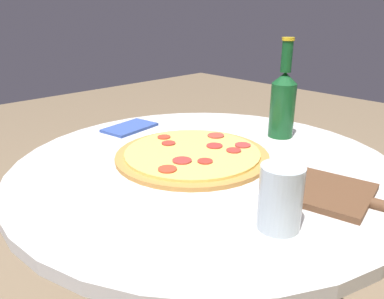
{
  "coord_description": "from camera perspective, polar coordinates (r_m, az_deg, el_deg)",
  "views": [
    {
      "loc": [
        0.56,
        0.54,
        1.04
      ],
      "look_at": [
        0.0,
        -0.04,
        0.73
      ],
      "focal_mm": 35.0,
      "sensor_mm": 36.0,
      "label": 1
    }
  ],
  "objects": [
    {
      "name": "drinking_glass",
      "position": [
        0.6,
        13.33,
        -7.15
      ],
      "size": [
        0.07,
        0.07,
        0.11
      ],
      "color": "#ADBCC6",
      "rests_on": "table"
    },
    {
      "name": "napkin",
      "position": [
        1.1,
        -9.46,
        3.32
      ],
      "size": [
        0.16,
        0.11,
        0.01
      ],
      "color": "#334C99",
      "rests_on": "table"
    },
    {
      "name": "pizza_paddle",
      "position": [
        0.74,
        22.04,
        -6.59
      ],
      "size": [
        0.18,
        0.32,
        0.02
      ],
      "rotation": [
        0.0,
        0.0,
        1.77
      ],
      "color": "brown",
      "rests_on": "table"
    },
    {
      "name": "table",
      "position": [
        0.93,
        1.91,
        -11.86
      ],
      "size": [
        0.86,
        0.86,
        0.71
      ],
      "color": "silver",
      "rests_on": "ground_plane"
    },
    {
      "name": "beer_bottle",
      "position": [
        1.02,
        13.69,
        7.19
      ],
      "size": [
        0.07,
        0.07,
        0.26
      ],
      "color": "#144C23",
      "rests_on": "table"
    },
    {
      "name": "pizza",
      "position": [
        0.87,
        0.03,
        -0.74
      ],
      "size": [
        0.36,
        0.36,
        0.02
      ],
      "color": "#B77F3D",
      "rests_on": "table"
    }
  ]
}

